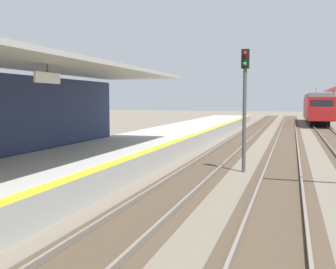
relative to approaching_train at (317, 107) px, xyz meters
name	(u,v)px	position (x,y,z in m)	size (l,w,h in m)	color
station_platform	(105,158)	(-11.20, -38.66, -1.73)	(5.00, 80.00, 0.91)	#A8A8A3
track_pair_nearest_platform	(216,158)	(-6.80, -34.66, -2.13)	(2.34, 120.00, 0.16)	#4C3D2D
track_pair_middle	(284,161)	(-3.40, -34.66, -2.13)	(2.34, 120.00, 0.16)	#4C3D2D
approaching_train	(317,107)	(0.00, 0.00, 0.00)	(2.93, 19.60, 4.76)	maroon
rail_signal_post	(245,97)	(-5.02, -37.87, 1.02)	(0.32, 0.34, 5.20)	#4C4C4C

